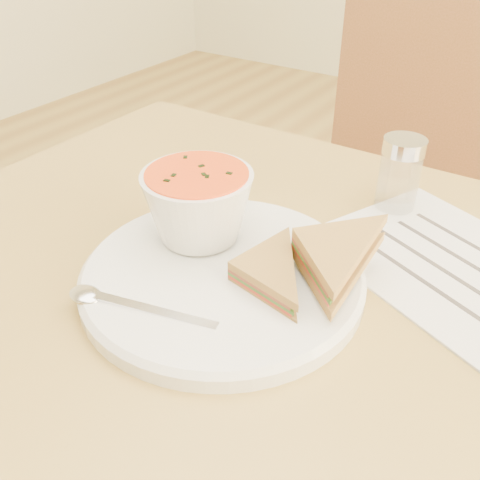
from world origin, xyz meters
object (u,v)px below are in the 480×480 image
Objects in this scene: chair_far at (379,223)px; soup_bowl at (198,209)px; condiment_shaker at (399,174)px; plate at (222,277)px; dining_table at (277,464)px.

soup_bowl is (-0.03, -0.61, 0.33)m from chair_far.
plate is at bearing -110.35° from condiment_shaker.
soup_bowl is 0.28m from condiment_shaker.
condiment_shaker reaches higher than dining_table.
dining_table is at bearing 98.51° from chair_far.
condiment_shaker reaches higher than plate.
soup_bowl is at bearing -124.12° from condiment_shaker.
dining_table is at bearing 14.58° from soup_bowl.
plate reaches higher than dining_table.
condiment_shaker is (0.05, 0.20, 0.42)m from dining_table.
dining_table is 7.92× the size of soup_bowl.
dining_table is 0.47m from condiment_shaker.
condiment_shaker is at bearing 109.40° from chair_far.
condiment_shaker is (0.16, 0.23, -0.01)m from soup_bowl.
dining_table is 1.04× the size of chair_far.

